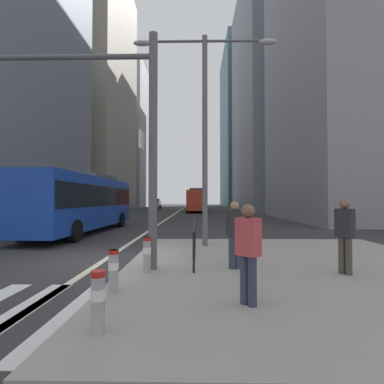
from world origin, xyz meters
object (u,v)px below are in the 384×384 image
object	(u,v)px
bollard_left	(113,269)
pedestrian_far	(235,231)
street_lamp_post	(205,110)
pedestrian_walking	(345,232)
pedestrian_waiting	(248,249)
city_bus_red_receding	(196,199)
car_oncoming_mid	(156,204)
car_receding_near	(202,204)
bollard_front	(98,298)
traffic_signal_gantry	(78,113)
city_bus_blue_oncoming	(82,200)
bollard_right	(147,253)

from	to	relation	value
bollard_left	pedestrian_far	distance (m)	3.20
street_lamp_post	pedestrian_walking	bearing A→B (deg)	-52.48
street_lamp_post	pedestrian_waiting	xyz separation A→B (m)	(0.56, -6.11, -4.21)
city_bus_red_receding	car_oncoming_mid	size ratio (longest dim) A/B	2.65
city_bus_red_receding	car_receding_near	distance (m)	12.56
pedestrian_walking	bollard_left	bearing A→B (deg)	-164.51
bollard_front	traffic_signal_gantry	bearing A→B (deg)	116.55
car_receding_near	pedestrian_waiting	world-z (taller)	car_receding_near
city_bus_blue_oncoming	city_bus_red_receding	xyz separation A→B (m)	(6.29, 26.81, 0.00)
city_bus_blue_oncoming	bollard_front	world-z (taller)	city_bus_blue_oncoming
car_receding_near	pedestrian_waiting	size ratio (longest dim) A/B	2.45
bollard_left	pedestrian_waiting	world-z (taller)	pedestrian_waiting
city_bus_blue_oncoming	pedestrian_far	bearing A→B (deg)	-50.23
bollard_right	pedestrian_far	size ratio (longest dim) A/B	0.49
car_oncoming_mid	bollard_left	bearing A→B (deg)	-82.69
car_oncoming_mid	bollard_right	distance (m)	50.68
traffic_signal_gantry	street_lamp_post	distance (m)	5.11
car_oncoming_mid	bollard_left	world-z (taller)	car_oncoming_mid
pedestrian_waiting	pedestrian_walking	xyz separation A→B (m)	(2.60, 2.00, 0.06)
car_receding_near	bollard_left	world-z (taller)	car_receding_near
bollard_right	pedestrian_walking	xyz separation A→B (m)	(4.66, -0.09, 0.52)
traffic_signal_gantry	bollard_left	world-z (taller)	traffic_signal_gantry
bollard_left	pedestrian_waiting	bearing A→B (deg)	-13.93
traffic_signal_gantry	bollard_left	distance (m)	4.21
bollard_left	city_bus_red_receding	bearing A→B (deg)	87.91
bollard_front	bollard_right	size ratio (longest dim) A/B	0.97
bollard_left	bollard_right	world-z (taller)	bollard_right
city_bus_blue_oncoming	city_bus_red_receding	world-z (taller)	same
car_oncoming_mid	bollard_left	xyz separation A→B (m)	(6.63, -51.67, -0.39)
bollard_right	pedestrian_walking	world-z (taller)	pedestrian_walking
traffic_signal_gantry	car_receding_near	bearing A→B (deg)	85.22
car_oncoming_mid	pedestrian_waiting	size ratio (longest dim) A/B	2.53
car_oncoming_mid	street_lamp_post	size ratio (longest dim) A/B	0.53
car_receding_near	bollard_front	world-z (taller)	car_receding_near
bollard_front	bollard_left	xyz separation A→B (m)	(-0.28, 1.66, -0.01)
city_bus_blue_oncoming	car_oncoming_mid	size ratio (longest dim) A/B	2.63
car_oncoming_mid	city_bus_red_receding	bearing A→B (deg)	-60.31
pedestrian_waiting	pedestrian_walking	world-z (taller)	pedestrian_walking
city_bus_red_receding	pedestrian_far	bearing A→B (deg)	-88.16
car_oncoming_mid	pedestrian_far	world-z (taller)	car_oncoming_mid
pedestrian_walking	pedestrian_far	size ratio (longest dim) A/B	1.04
pedestrian_waiting	pedestrian_walking	bearing A→B (deg)	37.49
city_bus_red_receding	pedestrian_walking	bearing A→B (deg)	-84.24
city_bus_red_receding	pedestrian_walking	size ratio (longest dim) A/B	6.33
car_receding_near	bollard_left	distance (m)	50.18
car_receding_near	bollard_front	bearing A→B (deg)	-92.53
pedestrian_far	pedestrian_waiting	bearing A→B (deg)	-92.22
city_bus_red_receding	car_receding_near	size ratio (longest dim) A/B	2.73
car_oncoming_mid	car_receding_near	size ratio (longest dim) A/B	1.03
city_bus_blue_oncoming	street_lamp_post	xyz separation A→B (m)	(6.79, -5.32, 3.45)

